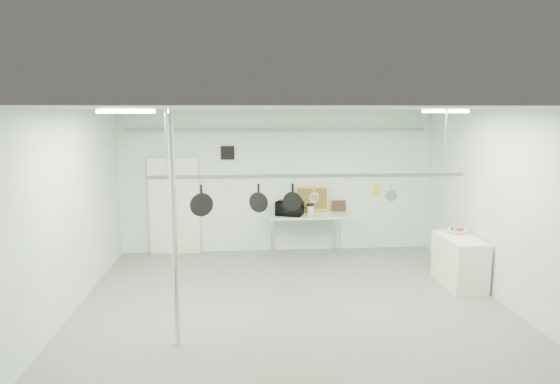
{
  "coord_description": "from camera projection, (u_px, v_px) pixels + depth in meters",
  "views": [
    {
      "loc": [
        -0.81,
        -7.1,
        3.17
      ],
      "look_at": [
        -0.17,
        1.0,
        1.84
      ],
      "focal_mm": 32.0,
      "sensor_mm": 36.0,
      "label": 1
    }
  ],
  "objects": [
    {
      "name": "floor",
      "position": [
        296.0,
        322.0,
        7.56
      ],
      "size": [
        8.0,
        8.0,
        0.0
      ],
      "primitive_type": "plane",
      "color": "gray",
      "rests_on": "ground"
    },
    {
      "name": "ceiling",
      "position": [
        298.0,
        109.0,
        7.04
      ],
      "size": [
        7.0,
        8.0,
        0.02
      ],
      "primitive_type": "cube",
      "color": "silver",
      "rests_on": "back_wall"
    },
    {
      "name": "back_wall",
      "position": [
        277.0,
        181.0,
        11.22
      ],
      "size": [
        7.0,
        0.02,
        3.2
      ],
      "primitive_type": "cube",
      "color": "silver",
      "rests_on": "floor"
    },
    {
      "name": "right_wall",
      "position": [
        525.0,
        215.0,
        7.57
      ],
      "size": [
        0.02,
        8.0,
        3.2
      ],
      "primitive_type": "cube",
      "color": "silver",
      "rests_on": "floor"
    },
    {
      "name": "door",
      "position": [
        174.0,
        207.0,
        11.09
      ],
      "size": [
        1.1,
        0.1,
        2.2
      ],
      "primitive_type": "cube",
      "color": "silver",
      "rests_on": "floor"
    },
    {
      "name": "wall_vent",
      "position": [
        228.0,
        153.0,
        11.01
      ],
      "size": [
        0.3,
        0.04,
        0.3
      ],
      "primitive_type": "cube",
      "color": "black",
      "rests_on": "back_wall"
    },
    {
      "name": "conduit_pipe",
      "position": [
        277.0,
        130.0,
        10.95
      ],
      "size": [
        6.6,
        0.07,
        0.07
      ],
      "primitive_type": "cylinder",
      "rotation": [
        0.0,
        1.57,
        0.0
      ],
      "color": "gray",
      "rests_on": "back_wall"
    },
    {
      "name": "chrome_pole",
      "position": [
        174.0,
        231.0,
        6.58
      ],
      "size": [
        0.08,
        0.08,
        3.2
      ],
      "primitive_type": "cylinder",
      "color": "silver",
      "rests_on": "floor"
    },
    {
      "name": "prep_table",
      "position": [
        306.0,
        218.0,
        11.01
      ],
      "size": [
        1.6,
        0.7,
        0.91
      ],
      "color": "#ACCBBD",
      "rests_on": "floor"
    },
    {
      "name": "side_cabinet",
      "position": [
        459.0,
        261.0,
        9.11
      ],
      "size": [
        0.6,
        1.2,
        0.9
      ],
      "primitive_type": "cube",
      "color": "white",
      "rests_on": "floor"
    },
    {
      "name": "pot_rack",
      "position": [
        308.0,
        174.0,
        7.51
      ],
      "size": [
        4.8,
        0.06,
        1.0
      ],
      "color": "#B7B7BC",
      "rests_on": "ceiling"
    },
    {
      "name": "light_panel_left",
      "position": [
        126.0,
        111.0,
        6.09
      ],
      "size": [
        0.65,
        0.3,
        0.05
      ],
      "primitive_type": "cube",
      "color": "white",
      "rests_on": "ceiling"
    },
    {
      "name": "light_panel_right",
      "position": [
        445.0,
        111.0,
        7.82
      ],
      "size": [
        0.65,
        0.3,
        0.05
      ],
      "primitive_type": "cube",
      "color": "white",
      "rests_on": "ceiling"
    },
    {
      "name": "microwave",
      "position": [
        290.0,
        208.0,
        10.88
      ],
      "size": [
        0.66,
        0.56,
        0.31
      ],
      "primitive_type": "imported",
      "rotation": [
        0.0,
        0.0,
        2.78
      ],
      "color": "black",
      "rests_on": "prep_table"
    },
    {
      "name": "coffee_canister",
      "position": [
        310.0,
        210.0,
        11.03
      ],
      "size": [
        0.2,
        0.2,
        0.19
      ],
      "primitive_type": "cylinder",
      "rotation": [
        0.0,
        0.0,
        0.33
      ],
      "color": "silver",
      "rests_on": "prep_table"
    },
    {
      "name": "painting_large",
      "position": [
        312.0,
        199.0,
        11.26
      ],
      "size": [
        0.78,
        0.13,
        0.58
      ],
      "primitive_type": "cube",
      "rotation": [
        -0.14,
        0.0,
        -0.0
      ],
      "color": "gold",
      "rests_on": "prep_table"
    },
    {
      "name": "painting_small",
      "position": [
        339.0,
        206.0,
        11.34
      ],
      "size": [
        0.3,
        0.09,
        0.25
      ],
      "primitive_type": "cube",
      "rotation": [
        -0.17,
        0.0,
        -0.03
      ],
      "color": "#372213",
      "rests_on": "prep_table"
    },
    {
      "name": "fruit_bowl",
      "position": [
        457.0,
        231.0,
        9.32
      ],
      "size": [
        0.4,
        0.4,
        0.08
      ],
      "primitive_type": "imported",
      "rotation": [
        0.0,
        0.0,
        -0.19
      ],
      "color": "silver",
      "rests_on": "side_cabinet"
    },
    {
      "name": "skillet_left",
      "position": [
        201.0,
        200.0,
        7.45
      ],
      "size": [
        0.35,
        0.18,
        0.48
      ],
      "primitive_type": null,
      "rotation": [
        0.0,
        0.0,
        0.35
      ],
      "color": "black",
      "rests_on": "pot_rack"
    },
    {
      "name": "skillet_mid",
      "position": [
        259.0,
        198.0,
        7.51
      ],
      "size": [
        0.3,
        0.2,
        0.42
      ],
      "primitive_type": null,
      "rotation": [
        0.0,
        0.0,
        -0.48
      ],
      "color": "black",
      "rests_on": "pot_rack"
    },
    {
      "name": "skillet_right",
      "position": [
        293.0,
        197.0,
        7.55
      ],
      "size": [
        0.29,
        0.14,
        0.41
      ],
      "primitive_type": null,
      "rotation": [
        0.0,
        0.0,
        -0.28
      ],
      "color": "black",
      "rests_on": "pot_rack"
    },
    {
      "name": "whisk",
      "position": [
        314.0,
        193.0,
        7.56
      ],
      "size": [
        0.18,
        0.18,
        0.29
      ],
      "primitive_type": null,
      "rotation": [
        0.0,
        0.0,
        0.22
      ],
      "color": "#A7A6AA",
      "rests_on": "pot_rack"
    },
    {
      "name": "grater",
      "position": [
        377.0,
        190.0,
        7.63
      ],
      "size": [
        0.09,
        0.02,
        0.22
      ],
      "primitive_type": null,
      "rotation": [
        0.0,
        0.0,
        0.04
      ],
      "color": "yellow",
      "rests_on": "pot_rack"
    },
    {
      "name": "saucepan",
      "position": [
        391.0,
        192.0,
        7.66
      ],
      "size": [
        0.19,
        0.15,
        0.29
      ],
      "primitive_type": null,
      "rotation": [
        0.0,
        0.0,
        0.39
      ],
      "color": "#B1B1B5",
      "rests_on": "pot_rack"
    },
    {
      "name": "fruit_cluster",
      "position": [
        457.0,
        229.0,
        9.32
      ],
      "size": [
        0.24,
        0.24,
        0.09
      ],
      "primitive_type": null,
      "color": "#B81510",
      "rests_on": "fruit_bowl"
    }
  ]
}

